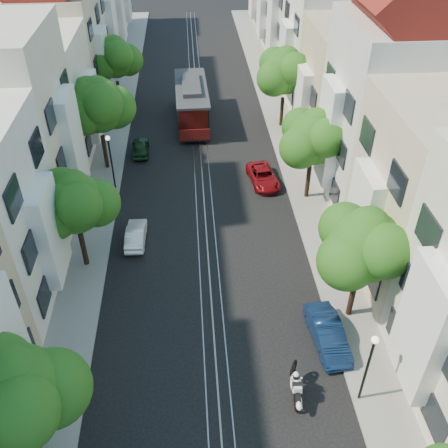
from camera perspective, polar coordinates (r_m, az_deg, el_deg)
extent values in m
plane|color=black|center=(41.61, -2.76, 8.94)|extent=(200.00, 200.00, 0.00)
cube|color=gray|center=(42.33, 7.22, 9.29)|extent=(2.50, 80.00, 0.12)
cube|color=gray|center=(42.09, -12.78, 8.45)|extent=(2.50, 80.00, 0.12)
cube|color=gray|center=(41.60, -3.52, 8.91)|extent=(0.06, 80.00, 0.02)
cube|color=gray|center=(41.61, -2.76, 8.95)|extent=(0.06, 80.00, 0.02)
cube|color=gray|center=(41.62, -1.99, 8.98)|extent=(0.06, 80.00, 0.02)
cube|color=tan|center=(41.61, -2.76, 8.94)|extent=(0.08, 80.00, 0.01)
cube|color=white|center=(21.73, 21.92, -11.08)|extent=(0.90, 3.04, 6.05)
cube|color=beige|center=(28.39, 23.18, 2.39)|extent=(7.00, 8.00, 10.00)
cube|color=white|center=(27.37, 15.64, 0.79)|extent=(0.90, 3.04, 5.50)
cube|color=silver|center=(34.18, 18.41, 11.57)|extent=(7.00, 8.00, 12.00)
cube|color=white|center=(33.38, 11.93, 10.23)|extent=(0.90, 3.04, 6.60)
cube|color=#C6B28C|center=(41.62, 14.37, 14.70)|extent=(7.00, 8.00, 9.00)
cube|color=white|center=(40.90, 8.98, 13.89)|extent=(0.90, 3.04, 4.95)
cube|color=white|center=(48.55, 11.84, 19.29)|extent=(7.00, 8.00, 10.50)
cube|color=white|center=(47.96, 7.09, 18.48)|extent=(0.90, 3.04, 5.78)
cube|color=beige|center=(55.84, 9.84, 22.45)|extent=(7.00, 8.00, 11.50)
cube|color=white|center=(55.34, 5.61, 21.66)|extent=(0.90, 3.04, 6.32)
cube|color=silver|center=(63.65, 8.11, 23.54)|extent=(7.00, 8.00, 9.50)
cube|color=white|center=(63.19, 4.38, 22.96)|extent=(0.90, 3.04, 5.23)
cube|color=white|center=(21.26, -23.95, -13.56)|extent=(0.90, 3.04, 5.93)
cube|color=white|center=(26.99, -19.44, -0.90)|extent=(0.90, 3.04, 5.39)
cube|color=beige|center=(33.74, -23.68, 9.70)|extent=(7.00, 8.00, 11.76)
cube|color=white|center=(33.08, -17.02, 8.89)|extent=(0.90, 3.04, 6.47)
cube|color=silver|center=(41.25, -20.32, 13.19)|extent=(7.00, 8.00, 8.82)
cube|color=white|center=(40.65, -14.84, 12.82)|extent=(0.90, 3.04, 4.85)
cube|color=beige|center=(48.23, -18.47, 17.97)|extent=(7.00, 8.00, 10.29)
cube|color=white|center=(47.75, -13.65, 17.55)|extent=(0.90, 3.04, 5.66)
cube|color=silver|center=(55.56, -16.98, 21.26)|extent=(7.00, 8.00, 11.27)
cube|color=white|center=(55.16, -12.69, 20.82)|extent=(0.90, 3.04, 6.20)
cube|color=#C6B28C|center=(63.40, -15.55, 22.50)|extent=(7.00, 8.00, 9.31)
cube|color=white|center=(63.02, -11.79, 22.23)|extent=(0.90, 3.04, 5.12)
cylinder|color=black|center=(26.77, 14.41, -8.06)|extent=(0.30, 0.30, 2.45)
sphere|color=#224F13|center=(24.48, 15.65, -2.38)|extent=(3.64, 3.64, 3.64)
sphere|color=#224F13|center=(25.46, 17.52, -2.20)|extent=(2.91, 2.91, 2.91)
sphere|color=#224F13|center=(23.88, 13.85, -4.14)|extent=(2.84, 2.84, 2.84)
sphere|color=#224F13|center=(24.04, 16.16, -0.57)|extent=(2.18, 2.18, 2.18)
cylinder|color=black|center=(34.98, 9.56, 4.81)|extent=(0.30, 0.30, 2.38)
sphere|color=#224F13|center=(33.30, 10.16, 9.68)|extent=(3.54, 3.54, 3.54)
sphere|color=#224F13|center=(34.18, 11.73, 9.49)|extent=(2.83, 2.83, 2.83)
sphere|color=#224F13|center=(32.63, 8.73, 8.62)|extent=(2.76, 2.76, 2.76)
sphere|color=#224F13|center=(33.00, 10.47, 11.14)|extent=(2.12, 2.12, 2.12)
cylinder|color=black|center=(44.36, 6.61, 12.64)|extent=(0.30, 0.30, 2.52)
sphere|color=#224F13|center=(42.98, 6.96, 16.94)|extent=(3.74, 3.74, 3.74)
sphere|color=#224F13|center=(43.80, 8.28, 16.67)|extent=(3.00, 3.00, 3.00)
sphere|color=#224F13|center=(42.28, 5.78, 16.23)|extent=(2.92, 2.92, 2.92)
sphere|color=#224F13|center=(42.79, 7.17, 18.12)|extent=(2.25, 2.25, 2.25)
cylinder|color=black|center=(22.39, -20.56, -22.81)|extent=(0.30, 0.30, 2.45)
sphere|color=#224F13|center=(19.59, -22.85, -17.65)|extent=(3.64, 3.64, 3.64)
sphere|color=#224F13|center=(19.84, -19.07, -17.30)|extent=(2.91, 2.91, 2.91)
sphere|color=#224F13|center=(18.92, -23.16, -15.84)|extent=(2.18, 2.18, 2.18)
cylinder|color=black|center=(29.99, -15.75, -2.71)|extent=(0.30, 0.30, 2.27)
sphere|color=#224F13|center=(28.09, -16.84, 2.30)|extent=(3.38, 3.38, 3.38)
sphere|color=#224F13|center=(28.48, -14.38, 2.34)|extent=(2.70, 2.70, 2.70)
sphere|color=#224F13|center=(27.94, -18.85, 0.86)|extent=(2.64, 2.64, 2.64)
sphere|color=#224F13|center=(27.66, -16.93, 3.94)|extent=(2.03, 2.03, 2.03)
cylinder|color=black|center=(38.84, -13.44, 8.05)|extent=(0.30, 0.30, 2.62)
sphere|color=#224F13|center=(37.20, -14.28, 13.01)|extent=(3.90, 3.90, 3.90)
sphere|color=#224F13|center=(37.64, -12.40, 12.92)|extent=(3.12, 3.12, 3.12)
sphere|color=#224F13|center=(36.87, -15.82, 12.00)|extent=(3.04, 3.04, 3.04)
sphere|color=#224F13|center=(36.92, -14.32, 14.35)|extent=(2.34, 2.34, 2.34)
cylinder|color=black|center=(48.68, -11.92, 14.35)|extent=(0.30, 0.30, 2.38)
sphere|color=#224F13|center=(47.49, -12.46, 18.06)|extent=(3.54, 3.54, 3.54)
sphere|color=#224F13|center=(47.95, -10.97, 17.93)|extent=(2.83, 2.83, 2.83)
sphere|color=#224F13|center=(47.07, -13.70, 17.32)|extent=(2.76, 2.76, 2.76)
sphere|color=#224F13|center=(47.29, -12.48, 19.13)|extent=(2.12, 2.12, 2.12)
cylinder|color=black|center=(22.92, 15.97, -15.79)|extent=(0.12, 0.12, 4.00)
sphere|color=#FFF2CC|center=(21.40, 16.89, -12.57)|extent=(0.32, 0.32, 0.32)
cylinder|color=black|center=(35.78, -12.71, 6.73)|extent=(0.12, 0.12, 4.00)
sphere|color=#FFF2CC|center=(34.82, -13.16, 9.54)|extent=(0.32, 0.32, 0.32)
torus|color=black|center=(23.58, 8.29, -19.58)|extent=(0.19, 0.82, 0.81)
torus|color=black|center=(23.79, 7.94, -16.01)|extent=(0.50, 0.76, 0.79)
ellipsoid|color=white|center=(23.49, 8.17, -17.61)|extent=(0.52, 1.12, 0.93)
ellipsoid|color=white|center=(23.17, 8.32, -17.83)|extent=(0.42, 0.62, 0.53)
cube|color=black|center=(23.08, 8.45, -19.03)|extent=(0.26, 0.59, 0.37)
cube|color=silver|center=(23.10, 8.34, -17.82)|extent=(0.38, 0.62, 0.30)
sphere|color=black|center=(23.19, 8.24, -16.93)|extent=(0.28, 0.28, 0.28)
cube|color=black|center=(45.27, -3.62, 12.11)|extent=(2.69, 8.72, 0.32)
cube|color=#4E0E0D|center=(44.73, -3.69, 13.61)|extent=(2.72, 5.47, 2.60)
cube|color=beige|center=(44.34, -3.74, 14.75)|extent=(2.78, 5.53, 0.65)
cube|color=#2D2D30|center=(44.17, -3.76, 15.27)|extent=(2.91, 8.72, 0.19)
cube|color=#2D2D30|center=(44.07, -3.78, 15.60)|extent=(1.63, 4.91, 0.38)
imported|color=#0D2042|center=(25.75, 11.76, -12.20)|extent=(1.74, 4.02, 1.29)
imported|color=maroon|center=(36.58, 4.48, 5.43)|extent=(2.29, 4.10, 1.08)
imported|color=white|center=(31.48, -10.03, -1.20)|extent=(1.21, 3.29, 1.07)
imported|color=#143316|center=(40.75, -9.52, 8.65)|extent=(1.45, 3.28, 1.10)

